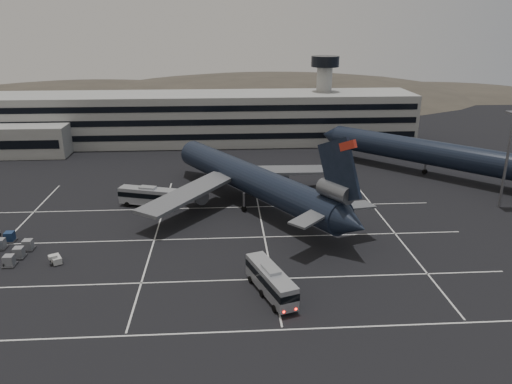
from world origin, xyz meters
TOP-DOWN VIEW (x-y plane):
  - ground at (0.00, 0.00)m, footprint 260.00×260.00m
  - lane_markings at (0.95, 0.72)m, footprint 90.00×55.62m
  - terminal at (-2.95, 71.14)m, footprint 125.00×26.00m
  - hills at (17.99, 170.00)m, footprint 352.00×180.00m
  - lightpole_right at (58.00, 15.00)m, footprint 2.40×2.40m
  - trijet_main at (11.10, 18.55)m, footprint 41.50×51.94m
  - trijet_far at (52.61, 36.12)m, footprint 44.57×44.72m
  - bus_near at (11.35, -14.17)m, footprint 6.11×11.44m
  - bus_far at (-8.96, 19.62)m, footprint 11.57×5.95m
  - tug_b at (-19.35, -3.22)m, footprint 2.33×2.66m
  - uld_cluster at (-27.90, 0.11)m, footprint 7.16×10.80m

SIDE VIEW (x-z plane):
  - hills at x=17.99m, z-range -34.07..9.93m
  - ground at x=0.00m, z-range 0.00..0.00m
  - lane_markings at x=0.95m, z-range 0.00..0.01m
  - tug_b at x=-19.35m, z-range -0.08..1.39m
  - uld_cluster at x=-27.90m, z-range -0.02..1.64m
  - bus_near at x=11.35m, z-range 0.19..4.14m
  - bus_far at x=-8.96m, z-range 0.19..4.18m
  - trijet_main at x=11.10m, z-range -3.79..14.29m
  - trijet_far at x=52.61m, z-range -3.61..14.47m
  - terminal at x=-2.95m, z-range -5.07..18.93m
  - lightpole_right at x=58.00m, z-range 2.68..20.95m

